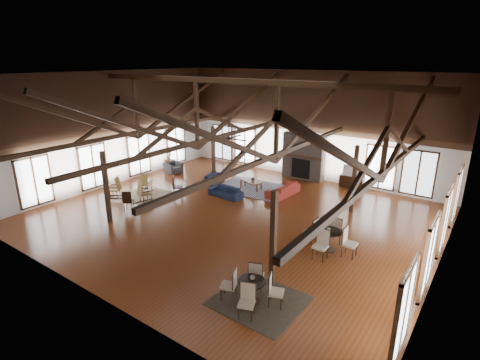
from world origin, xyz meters
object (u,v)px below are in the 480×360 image
Objects in this scene: sofa_navy_front at (226,192)px; tv_console at (352,182)px; sofa_navy_left at (214,178)px; sofa_orange at (283,189)px; cafe_table_far at (329,237)px; coffee_table at (251,182)px; armchair at (173,168)px; cafe_table_near at (252,287)px.

tv_console is at bearing 49.47° from sofa_navy_front.
sofa_navy_left is 4.18m from sofa_orange.
cafe_table_far is at bearing -129.77° from sofa_navy_left.
armchair reaches higher than coffee_table.
armchair is at bearing 162.39° from cafe_table_far.
sofa_navy_front is at bearing -132.47° from tv_console.
cafe_table_near is 11.41m from tv_console.
tv_console is (2.42, 3.20, 0.01)m from sofa_orange.
sofa_navy_front is 1.39× the size of tv_console.
sofa_orange is 2.19× the size of armchair.
sofa_navy_front is 2.89m from sofa_orange.
sofa_navy_left is 9.07m from cafe_table_far.
sofa_navy_front is 1.73m from coffee_table.
sofa_navy_front is 0.88× the size of cafe_table_far.
sofa_navy_left is at bearing -81.98° from armchair.
sofa_navy_left is at bearing -151.45° from tv_console.
tv_console reaches higher than coffee_table.
armchair is 13.34m from cafe_table_near.
sofa_navy_front is at bearing -83.64° from coffee_table.
tv_console is (4.63, 5.06, 0.06)m from sofa_navy_front.
sofa_orange is 1.13× the size of cafe_table_near.
coffee_table is (2.34, 0.20, 0.17)m from sofa_navy_left.
cafe_table_near is at bearing -45.64° from sofa_navy_front.
sofa_orange is 5.79m from cafe_table_far.
sofa_navy_left is 10.95m from cafe_table_near.
coffee_table is at bearing -141.48° from tv_console.
cafe_table_near reaches higher than sofa_navy_front.
sofa_navy_left reaches higher than coffee_table.
armchair is 0.75× the size of tv_console.
coffee_table is 1.07× the size of tv_console.
tv_console reaches higher than sofa_orange.
sofa_navy_front is at bearing -46.30° from sofa_orange.
sofa_navy_front is 0.95× the size of cafe_table_near.
sofa_navy_front is 5.30m from armchair.
sofa_navy_left is at bearing 156.20° from cafe_table_far.
tv_console is at bearing 95.65° from cafe_table_near.
armchair is at bearing -158.24° from coffee_table.
coffee_table is 7.10m from cafe_table_far.
armchair is 0.47× the size of cafe_table_far.
cafe_table_far is 1.58× the size of tv_console.
sofa_navy_left is 1.21× the size of coffee_table.
cafe_table_far is at bearing -76.70° from tv_console.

